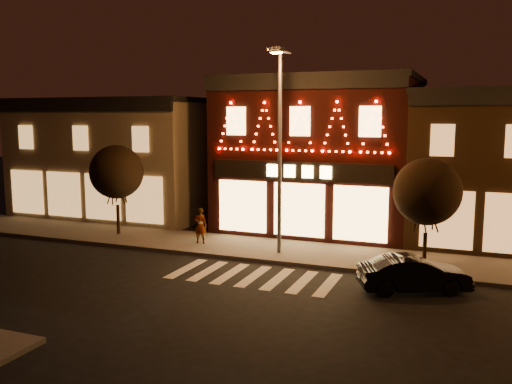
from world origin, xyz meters
The scene contains 10 objects.
ground centered at (0.00, 0.00, 0.00)m, with size 120.00×120.00×0.00m, color black.
sidewalk_far centered at (2.00, 8.00, 0.07)m, with size 44.00×4.00×0.15m, color #47423D.
building_left centered at (-13.00, 13.99, 3.66)m, with size 12.20×8.28×7.30m.
building_pulp centered at (0.00, 13.98, 4.16)m, with size 10.20×8.34×8.30m.
building_right_a centered at (9.50, 13.99, 3.76)m, with size 9.20×8.28×7.50m.
streetlamp_mid centered at (-0.07, 7.15, 5.36)m, with size 0.84×2.03×8.88m.
tree_left centered at (-9.26, 8.08, 3.38)m, with size 2.76×2.76×4.62m.
tree_right centered at (6.17, 7.09, 3.28)m, with size 2.68×2.68×4.47m.
dark_sedan centered at (6.03, 4.39, 0.64)m, with size 1.36×3.91×1.29m, color black.
pedestrian centered at (-4.27, 7.72, 1.02)m, with size 0.63×0.41×1.73m, color gray.
Camera 1 is at (7.78, -15.30, 6.26)m, focal length 38.38 mm.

